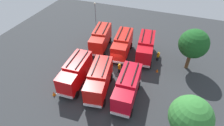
% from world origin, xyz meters
% --- Properties ---
extents(ground_plane, '(51.49, 51.49, 0.00)m').
position_xyz_m(ground_plane, '(0.00, 0.00, 0.00)').
color(ground_plane, '#2D3033').
extents(fire_truck_0, '(7.47, 3.54, 3.88)m').
position_xyz_m(fire_truck_0, '(-5.12, -4.09, 2.15)').
color(fire_truck_0, red).
rests_on(fire_truck_0, ground).
extents(fire_truck_1, '(7.32, 3.07, 3.88)m').
position_xyz_m(fire_truck_1, '(4.59, -3.89, 2.15)').
color(fire_truck_1, red).
rests_on(fire_truck_1, ground).
extents(fire_truck_2, '(7.39, 3.28, 3.88)m').
position_xyz_m(fire_truck_2, '(-4.63, 0.21, 2.15)').
color(fire_truck_2, red).
rests_on(fire_truck_2, ground).
extents(fire_truck_3, '(7.50, 3.67, 3.88)m').
position_xyz_m(fire_truck_3, '(4.79, -0.11, 2.15)').
color(fire_truck_3, red).
rests_on(fire_truck_3, ground).
extents(fire_truck_4, '(7.42, 3.39, 3.88)m').
position_xyz_m(fire_truck_4, '(-5.13, 4.20, 2.15)').
color(fire_truck_4, red).
rests_on(fire_truck_4, ground).
extents(fire_truck_5, '(7.31, 3.04, 3.88)m').
position_xyz_m(fire_truck_5, '(4.85, 3.95, 2.15)').
color(fire_truck_5, red).
rests_on(fire_truck_5, ground).
extents(firefighter_0, '(0.33, 0.46, 1.76)m').
position_xyz_m(firefighter_0, '(0.29, 1.33, 0.99)').
color(firefighter_0, black).
rests_on(firefighter_0, ground).
extents(firefighter_1, '(0.34, 0.47, 1.70)m').
position_xyz_m(firefighter_1, '(-5.01, 6.53, 0.95)').
color(firefighter_1, black).
rests_on(firefighter_1, ground).
extents(tree_0, '(4.47, 4.47, 6.92)m').
position_xyz_m(tree_0, '(-4.78, 11.31, 4.66)').
color(tree_0, brown).
rests_on(tree_0, ground).
extents(tree_1, '(4.28, 4.28, 6.64)m').
position_xyz_m(tree_1, '(8.70, 11.38, 4.47)').
color(tree_1, brown).
rests_on(tree_1, ground).
extents(traffic_cone_0, '(0.48, 0.48, 0.68)m').
position_xyz_m(traffic_cone_0, '(7.93, -5.73, 0.34)').
color(traffic_cone_0, '#F2600C').
rests_on(traffic_cone_0, ground).
extents(traffic_cone_1, '(0.39, 0.39, 0.55)m').
position_xyz_m(traffic_cone_1, '(-2.02, 6.99, 0.28)').
color(traffic_cone_1, '#F2600C').
rests_on(traffic_cone_1, ground).
extents(lamppost, '(0.36, 0.36, 6.10)m').
position_xyz_m(lamppost, '(-11.36, -7.87, 3.60)').
color(lamppost, slate).
rests_on(lamppost, ground).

